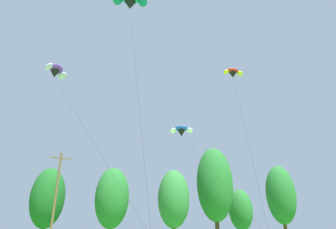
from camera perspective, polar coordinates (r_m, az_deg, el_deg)
name	(u,v)px	position (r m, az deg, el deg)	size (l,w,h in m)	color
treeline_tree_d	(48,198)	(45.38, -22.53, -14.83)	(4.63, 4.63, 10.47)	#472D19
treeline_tree_e	(112,198)	(41.99, -10.92, -15.71)	(4.59, 4.59, 10.33)	#472D19
treeline_tree_f	(174,199)	(45.28, 1.11, -16.15)	(4.72, 4.72, 10.80)	#472D19
treeline_tree_g	(215,184)	(49.99, 9.15, -13.28)	(5.94, 5.94, 15.31)	#472D19
treeline_tree_h	(241,210)	(57.46, 14.05, -17.68)	(4.31, 4.31, 9.30)	#472D19
treeline_tree_i	(281,195)	(65.27, 21.23, -14.42)	(5.78, 5.78, 14.73)	#472D19
utility_pole	(55,197)	(34.57, -21.19, -14.85)	(2.20, 0.26, 10.24)	brown
parafoil_kite_high_purple	(56,71)	(35.40, -21.17, 7.94)	(7.50, 16.25, 17.88)	purple
parafoil_kite_mid_blue_white	(181,131)	(33.31, 2.66, -3.18)	(3.26, 15.15, 11.66)	blue
parafoil_kite_far_teal	(130,1)	(34.55, -7.43, 21.13)	(4.03, 9.24, 24.75)	teal
parafoil_kite_low_red_yellow	(233,73)	(31.09, 12.61, 7.93)	(5.50, 7.74, 16.13)	red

